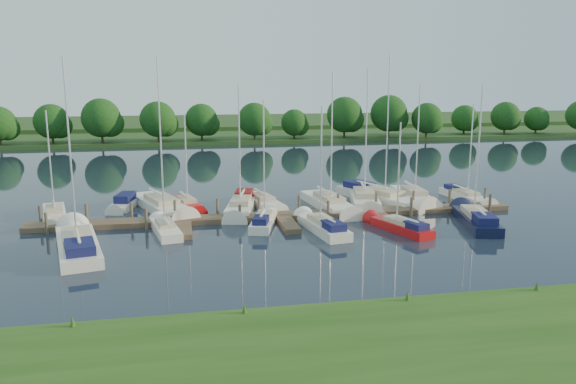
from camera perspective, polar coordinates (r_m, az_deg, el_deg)
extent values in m
plane|color=#182430|center=(38.84, 1.47, -5.54)|extent=(260.00, 260.00, 0.00)
cube|color=#224915|center=(24.47, 9.82, -15.78)|extent=(90.00, 10.00, 0.50)
cube|color=#4A3B29|center=(46.34, -0.64, -2.45)|extent=(40.00, 2.00, 0.40)
cube|color=#4A3B29|center=(43.49, -21.17, -4.19)|extent=(1.20, 4.00, 0.40)
cube|color=#4A3B29|center=(42.75, -10.55, -3.85)|extent=(1.20, 4.00, 0.40)
cube|color=#4A3B29|center=(43.49, 0.06, -3.39)|extent=(1.20, 4.00, 0.40)
cube|color=#4A3B29|center=(45.64, 9.98, -2.85)|extent=(1.20, 4.00, 0.40)
cube|color=#4A3B29|center=(49.02, 18.77, -2.30)|extent=(1.20, 4.00, 0.40)
cylinder|color=#473D33|center=(48.10, -23.84, -2.44)|extent=(0.24, 0.24, 2.00)
cylinder|color=#473D33|center=(47.43, -19.77, -2.32)|extent=(0.24, 0.24, 2.00)
cylinder|color=#473D33|center=(47.00, -15.61, -2.18)|extent=(0.24, 0.24, 2.00)
cylinder|color=#473D33|center=(46.82, -11.40, -2.03)|extent=(0.24, 0.24, 2.00)
cylinder|color=#473D33|center=(46.90, -7.17, -1.87)|extent=(0.24, 0.24, 2.00)
cylinder|color=#473D33|center=(47.23, -2.99, -1.69)|extent=(0.24, 0.24, 2.00)
cylinder|color=#473D33|center=(47.81, 1.12, -1.52)|extent=(0.24, 0.24, 2.00)
cylinder|color=#473D33|center=(48.63, 5.10, -1.34)|extent=(0.24, 0.24, 2.00)
cylinder|color=#473D33|center=(49.68, 8.94, -1.16)|extent=(0.24, 0.24, 2.00)
cylinder|color=#473D33|center=(50.94, 12.60, -0.98)|extent=(0.24, 0.24, 2.00)
cylinder|color=#473D33|center=(52.40, 16.07, -0.81)|extent=(0.24, 0.24, 2.00)
cylinder|color=#473D33|center=(54.04, 19.34, -0.65)|extent=(0.24, 0.24, 2.00)
cylinder|color=#473D33|center=(45.41, -23.32, -3.19)|extent=(0.24, 0.24, 2.00)
cylinder|color=#473D33|center=(44.38, -14.21, -2.91)|extent=(0.24, 0.24, 2.00)
cylinder|color=#473D33|center=(44.51, -4.91, -2.55)|extent=(0.24, 0.24, 2.00)
cylinder|color=#473D33|center=(45.78, 4.09, -2.14)|extent=(0.24, 0.24, 2.00)
cylinder|color=#473D33|center=(48.11, 12.41, -1.71)|extent=(0.24, 0.24, 2.00)
cylinder|color=#473D33|center=(51.35, 19.81, -1.30)|extent=(0.24, 0.24, 2.00)
cube|color=#244219|center=(112.09, -6.79, 5.79)|extent=(180.00, 30.00, 0.60)
cube|color=#2F5224|center=(136.90, -7.57, 6.97)|extent=(220.00, 40.00, 1.40)
sphere|color=#12390F|center=(103.88, -26.89, 6.13)|extent=(4.59, 4.59, 4.59)
cylinder|color=#38281C|center=(100.80, -23.11, 4.87)|extent=(0.36, 0.36, 2.59)
sphere|color=#12390F|center=(100.53, -23.26, 6.66)|extent=(6.04, 6.04, 6.04)
sphere|color=#12390F|center=(100.53, -22.47, 6.23)|extent=(4.32, 4.32, 4.32)
cylinder|color=#38281C|center=(101.51, -18.17, 5.25)|extent=(0.36, 0.36, 2.54)
sphere|color=#12390F|center=(101.25, -18.28, 7.00)|extent=(5.94, 5.94, 5.94)
sphere|color=#12390F|center=(101.35, -17.51, 6.57)|extent=(4.24, 4.24, 4.24)
cylinder|color=#38281C|center=(98.69, -13.52, 5.30)|extent=(0.36, 0.36, 2.39)
sphere|color=#12390F|center=(98.43, -13.60, 6.98)|extent=(5.57, 5.57, 5.57)
sphere|color=#12390F|center=(98.65, -12.88, 6.56)|extent=(3.98, 3.98, 3.98)
cylinder|color=#38281C|center=(99.08, -8.27, 5.50)|extent=(0.36, 0.36, 2.32)
sphere|color=#12390F|center=(98.83, -8.31, 7.14)|extent=(5.42, 5.42, 5.42)
sphere|color=#12390F|center=(99.15, -7.63, 6.72)|extent=(3.87, 3.87, 3.87)
cylinder|color=#38281C|center=(101.07, -3.96, 5.82)|extent=(0.36, 0.36, 2.69)
sphere|color=#12390F|center=(100.79, -3.98, 7.68)|extent=(6.29, 6.29, 6.29)
sphere|color=#12390F|center=(101.22, -3.23, 7.19)|extent=(4.49, 4.49, 4.49)
cylinder|color=#38281C|center=(101.53, 0.66, 5.78)|extent=(0.36, 0.36, 2.37)
sphere|color=#12390F|center=(101.28, 0.66, 7.41)|extent=(5.54, 5.54, 5.54)
sphere|color=#12390F|center=(101.78, 1.30, 6.98)|extent=(3.96, 3.96, 3.96)
cylinder|color=#38281C|center=(102.93, 5.72, 5.89)|extent=(0.36, 0.36, 2.69)
sphere|color=#12390F|center=(102.66, 5.75, 7.72)|extent=(6.29, 6.29, 6.29)
sphere|color=#12390F|center=(103.31, 6.43, 7.23)|extent=(4.49, 4.49, 4.49)
cylinder|color=#38281C|center=(105.48, 9.43, 5.84)|extent=(0.36, 0.36, 2.35)
sphere|color=#12390F|center=(105.24, 9.48, 7.39)|extent=(5.49, 5.49, 5.49)
sphere|color=#12390F|center=(105.89, 10.03, 6.97)|extent=(3.92, 3.92, 3.92)
cylinder|color=#38281C|center=(107.07, 14.29, 5.83)|extent=(0.36, 0.36, 2.77)
sphere|color=#12390F|center=(106.81, 14.38, 7.64)|extent=(6.47, 6.47, 6.47)
sphere|color=#12390F|center=(107.64, 14.99, 7.14)|extent=(4.62, 4.62, 4.62)
cylinder|color=#38281C|center=(113.73, 17.39, 5.98)|extent=(0.36, 0.36, 2.78)
sphere|color=#12390F|center=(113.49, 17.50, 7.69)|extent=(6.50, 6.50, 6.50)
sphere|color=#12390F|center=(114.38, 18.04, 7.22)|extent=(4.64, 4.64, 4.64)
cylinder|color=#38281C|center=(118.07, 20.68, 5.81)|extent=(0.36, 0.36, 2.19)
sphere|color=#12390F|center=(117.87, 20.78, 7.10)|extent=(5.12, 5.12, 5.12)
sphere|color=#12390F|center=(118.66, 21.16, 6.75)|extent=(3.65, 3.65, 3.65)
cylinder|color=#38281C|center=(120.15, 24.13, 5.75)|extent=(0.36, 0.36, 2.67)
sphere|color=#12390F|center=(119.92, 24.26, 7.30)|extent=(6.24, 6.24, 6.24)
sphere|color=#12390F|center=(120.91, 24.70, 6.86)|extent=(4.46, 4.46, 4.46)
cube|color=white|center=(50.56, -22.62, -2.22)|extent=(3.03, 6.35, 0.96)
cone|color=white|center=(47.58, -22.53, -3.04)|extent=(1.31, 2.28, 0.86)
cube|color=#B8A88D|center=(50.14, -22.66, -1.64)|extent=(1.86, 2.97, 0.44)
cylinder|color=silver|center=(49.13, -23.02, 2.83)|extent=(0.12, 0.12, 8.26)
cylinder|color=silver|center=(50.96, -22.72, -1.04)|extent=(0.71, 2.71, 0.10)
cylinder|color=white|center=(50.96, -22.72, -1.04)|extent=(0.74, 2.43, 0.20)
cube|color=white|center=(52.32, -16.16, -1.34)|extent=(2.59, 5.04, 0.90)
cone|color=white|center=(50.09, -16.98, -1.95)|extent=(1.09, 1.58, 0.79)
cube|color=#15184B|center=(52.17, -16.20, -0.59)|extent=(1.81, 2.86, 0.81)
cube|color=white|center=(50.93, -12.85, -1.52)|extent=(5.67, 9.52, 1.21)
cone|color=white|center=(46.71, -11.01, -2.62)|extent=(2.35, 3.47, 1.29)
cube|color=#B8A88D|center=(50.34, -12.72, -0.75)|extent=(3.27, 4.56, 0.55)
cylinder|color=silver|center=(49.00, -12.86, 6.08)|extent=(0.12, 0.12, 12.42)
cylinder|color=silver|center=(51.53, -13.25, 0.01)|extent=(1.56, 3.91, 0.10)
cylinder|color=white|center=(51.53, -13.25, 0.01)|extent=(1.49, 3.51, 0.20)
cube|color=#B21012|center=(51.07, -10.32, -1.38)|extent=(3.06, 5.98, 0.96)
cone|color=#B21012|center=(48.37, -9.39, -2.07)|extent=(1.30, 2.16, 0.81)
cube|color=#B8A88D|center=(50.67, -10.26, -0.78)|extent=(1.84, 2.82, 0.44)
cylinder|color=silver|center=(49.74, -10.32, 3.38)|extent=(0.12, 0.12, 7.78)
cylinder|color=silver|center=(51.42, -10.53, -0.22)|extent=(0.77, 2.53, 0.10)
cylinder|color=white|center=(51.42, -10.53, -0.22)|extent=(0.79, 2.28, 0.20)
cube|color=white|center=(49.38, -4.74, -1.67)|extent=(3.67, 7.74, 1.21)
cone|color=white|center=(45.78, -5.26, -2.74)|extent=(1.59, 2.78, 1.05)
cube|color=#B8A88D|center=(48.85, -4.81, -0.88)|extent=(2.26, 3.62, 0.55)
cube|color=maroon|center=(51.22, -4.50, -0.16)|extent=(1.92, 2.51, 0.60)
cylinder|color=silver|center=(47.67, -4.95, 4.76)|extent=(0.12, 0.12, 10.08)
cylinder|color=silver|center=(49.84, -4.67, -0.11)|extent=(0.83, 3.30, 0.10)
cylinder|color=white|center=(49.84, -4.67, -0.11)|extent=(0.85, 2.96, 0.20)
cube|color=white|center=(51.33, -2.66, -1.13)|extent=(3.10, 6.78, 0.98)
cone|color=white|center=(48.34, -1.35, -1.92)|extent=(1.35, 2.43, 0.92)
cube|color=#B8A88D|center=(50.90, -2.55, -0.54)|extent=(1.93, 3.16, 0.45)
cylinder|color=silver|center=(49.87, -2.46, 4.21)|extent=(0.12, 0.12, 8.84)
cylinder|color=silver|center=(51.73, -2.92, 0.06)|extent=(0.68, 2.91, 0.10)
cylinder|color=white|center=(51.73, -2.92, 0.06)|extent=(0.72, 2.61, 0.20)
cube|color=white|center=(50.52, 4.01, -1.36)|extent=(3.25, 8.39, 1.24)
cone|color=white|center=(46.85, 5.85, -2.42)|extent=(1.48, 2.98, 1.14)
cube|color=#B8A88D|center=(49.97, 4.19, -0.56)|extent=(2.14, 3.86, 0.56)
cylinder|color=silver|center=(48.76, 4.46, 5.51)|extent=(0.12, 0.12, 11.04)
cylinder|color=silver|center=(51.00, 3.69, 0.21)|extent=(0.54, 3.66, 0.10)
cylinder|color=white|center=(51.00, 3.69, 0.21)|extent=(0.59, 3.27, 0.20)
cube|color=white|center=(52.76, 7.67, -0.88)|extent=(4.17, 8.72, 1.26)
cone|color=white|center=(48.68, 8.15, -1.94)|extent=(1.80, 3.13, 1.18)
cube|color=#B8A88D|center=(52.18, 7.74, -0.09)|extent=(2.57, 4.08, 0.57)
cylinder|color=silver|center=(50.94, 7.96, 5.89)|extent=(0.12, 0.12, 11.35)
cylinder|color=silver|center=(53.32, 7.62, 0.66)|extent=(0.94, 3.71, 0.10)
cylinder|color=white|center=(53.32, 7.62, 0.66)|extent=(0.95, 3.32, 0.20)
cube|color=white|center=(53.79, 9.12, -0.68)|extent=(6.20, 9.76, 1.22)
cone|color=white|center=(50.55, 12.80, -1.61)|extent=(2.54, 3.57, 1.33)
cube|color=#B8A88D|center=(53.30, 9.49, 0.07)|extent=(3.52, 4.71, 0.56)
cube|color=#15184B|center=(55.53, 7.27, 0.71)|extent=(2.84, 3.35, 0.61)
cylinder|color=silver|center=(52.09, 10.09, 6.72)|extent=(0.12, 0.12, 12.81)
cylinder|color=silver|center=(54.23, 8.47, 0.78)|extent=(1.79, 3.96, 0.10)
cylinder|color=white|center=(54.23, 8.47, 0.78)|extent=(1.69, 3.56, 0.20)
cube|color=white|center=(54.46, 12.50, -0.66)|extent=(2.53, 7.51, 1.25)
cone|color=white|center=(51.08, 13.89, -1.53)|extent=(1.19, 2.65, 1.04)
cube|color=#B8A88D|center=(53.95, 12.67, 0.10)|extent=(1.76, 3.42, 0.57)
cylinder|color=silver|center=(52.89, 13.04, 5.15)|extent=(0.12, 0.12, 9.98)
cylinder|color=silver|center=(54.89, 12.30, 0.79)|extent=(0.31, 3.33, 0.10)
cylinder|color=white|center=(54.89, 12.30, 0.79)|extent=(0.38, 2.96, 0.20)
cube|color=white|center=(56.07, 17.43, -0.57)|extent=(2.19, 6.37, 0.95)
cone|color=white|center=(53.52, 19.20, -1.25)|extent=(1.03, 2.25, 0.88)
cube|color=#B8A88D|center=(55.70, 17.63, -0.05)|extent=(1.51, 2.90, 0.43)
cube|color=#15184B|center=(57.40, 16.54, 0.44)|extent=(1.36, 1.96, 0.47)
cylinder|color=silver|center=(54.80, 18.07, 4.09)|extent=(0.12, 0.12, 8.46)
cylinder|color=silver|center=(56.41, 17.15, 0.48)|extent=(0.30, 2.82, 0.10)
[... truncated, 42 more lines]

